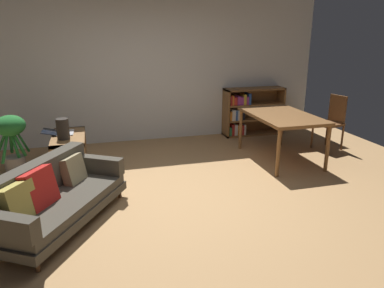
# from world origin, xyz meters

# --- Properties ---
(ground_plane) EXTENTS (8.16, 8.16, 0.00)m
(ground_plane) POSITION_xyz_m (0.00, 0.00, 0.00)
(ground_plane) COLOR tan
(back_wall_panel) EXTENTS (6.80, 0.10, 2.70)m
(back_wall_panel) POSITION_xyz_m (0.00, 2.70, 1.35)
(back_wall_panel) COLOR silver
(back_wall_panel) RESTS_ON ground_plane
(fabric_couch) EXTENTS (1.53, 1.85, 0.69)m
(fabric_couch) POSITION_xyz_m (-1.52, -0.34, 0.33)
(fabric_couch) COLOR #56351E
(fabric_couch) RESTS_ON ground_plane
(media_console) EXTENTS (0.47, 1.01, 0.56)m
(media_console) POSITION_xyz_m (-1.40, 1.26, 0.28)
(media_console) COLOR olive
(media_console) RESTS_ON ground_plane
(open_laptop) EXTENTS (0.45, 0.34, 0.07)m
(open_laptop) POSITION_xyz_m (-1.52, 1.39, 0.58)
(open_laptop) COLOR silver
(open_laptop) RESTS_ON media_console
(desk_speaker) EXTENTS (0.17, 0.17, 0.30)m
(desk_speaker) POSITION_xyz_m (-1.45, 1.09, 0.71)
(desk_speaker) COLOR #2D2823
(desk_speaker) RESTS_ON media_console
(potted_floor_plant) EXTENTS (0.49, 0.57, 0.88)m
(potted_floor_plant) POSITION_xyz_m (-2.20, 1.44, 0.55)
(potted_floor_plant) COLOR #9E9389
(potted_floor_plant) RESTS_ON ground_plane
(dining_table) EXTENTS (0.91, 1.49, 0.76)m
(dining_table) POSITION_xyz_m (1.90, 0.93, 0.69)
(dining_table) COLOR brown
(dining_table) RESTS_ON ground_plane
(dining_chair_near) EXTENTS (0.49, 0.47, 0.96)m
(dining_chair_near) POSITION_xyz_m (3.06, 1.22, 0.53)
(dining_chair_near) COLOR brown
(dining_chair_near) RESTS_ON ground_plane
(bookshelf) EXTENTS (1.22, 0.35, 0.95)m
(bookshelf) POSITION_xyz_m (2.01, 2.49, 0.47)
(bookshelf) COLOR brown
(bookshelf) RESTS_ON ground_plane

